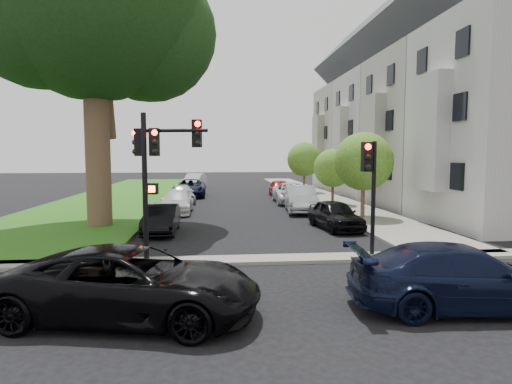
{
  "coord_description": "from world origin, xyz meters",
  "views": [
    {
      "loc": [
        -1.59,
        -11.54,
        3.49
      ],
      "look_at": [
        0.0,
        5.0,
        2.0
      ],
      "focal_mm": 30.0,
      "sensor_mm": 36.0,
      "label": 1
    }
  ],
  "objects": [
    {
      "name": "car_parked_7",
      "position": [
        -3.96,
        19.16,
        0.67
      ],
      "size": [
        2.31,
        4.18,
        1.35
      ],
      "primitive_type": "imported",
      "rotation": [
        0.0,
        0.0,
        0.19
      ],
      "color": "#999BA0",
      "rests_on": "ground"
    },
    {
      "name": "car_parked_6",
      "position": [
        -3.86,
        13.78,
        0.65
      ],
      "size": [
        1.86,
        4.48,
        1.29
      ],
      "primitive_type": "imported",
      "rotation": [
        0.0,
        0.0,
        -0.01
      ],
      "color": "silver",
      "rests_on": "ground"
    },
    {
      "name": "car_parked_8",
      "position": [
        -3.59,
        23.49,
        0.71
      ],
      "size": [
        2.39,
        5.14,
        1.42
      ],
      "primitive_type": "imported",
      "rotation": [
        0.0,
        0.0,
        0.01
      ],
      "color": "black",
      "rests_on": "ground"
    },
    {
      "name": "small_tree_b",
      "position": [
        6.2,
        16.17,
        2.54
      ],
      "size": [
        2.55,
        2.55,
        3.82
      ],
      "color": "brown",
      "rests_on": "ground"
    },
    {
      "name": "car_parked_5",
      "position": [
        -3.95,
        7.34,
        0.63
      ],
      "size": [
        1.34,
        3.85,
        1.27
      ],
      "primitive_type": "imported",
      "rotation": [
        0.0,
        0.0,
        -0.0
      ],
      "color": "black",
      "rests_on": "ground"
    },
    {
      "name": "traffic_signal_secondary",
      "position": [
        3.53,
        2.19,
        2.72
      ],
      "size": [
        0.5,
        0.41,
        3.9
      ],
      "color": "black",
      "rests_on": "ground"
    },
    {
      "name": "car_parked_0",
      "position": [
        3.95,
        7.64,
        0.67
      ],
      "size": [
        2.08,
        4.13,
        1.35
      ],
      "primitive_type": "imported",
      "rotation": [
        0.0,
        0.0,
        0.13
      ],
      "color": "black",
      "rests_on": "ground"
    },
    {
      "name": "ground",
      "position": [
        0.0,
        0.0,
        0.0
      ],
      "size": [
        140.0,
        140.0,
        0.0
      ],
      "primitive_type": "plane",
      "color": "black",
      "rests_on": "ground"
    },
    {
      "name": "car_parked_2",
      "position": [
        3.81,
        18.2,
        0.72
      ],
      "size": [
        2.57,
        5.26,
        1.44
      ],
      "primitive_type": "imported",
      "rotation": [
        0.0,
        0.0,
        -0.04
      ],
      "color": "silver",
      "rests_on": "ground"
    },
    {
      "name": "small_tree_a",
      "position": [
        6.2,
        10.32,
        3.08
      ],
      "size": [
        3.09,
        3.09,
        4.63
      ],
      "color": "brown",
      "rests_on": "ground"
    },
    {
      "name": "traffic_signal_main",
      "position": [
        -3.42,
        2.23,
        3.29
      ],
      "size": [
        2.33,
        0.67,
        4.77
      ],
      "color": "black",
      "rests_on": "ground"
    },
    {
      "name": "sidewalk_cross",
      "position": [
        0.0,
        2.0,
        0.06
      ],
      "size": [
        60.0,
        1.0,
        0.12
      ],
      "primitive_type": "cube",
      "color": "gray",
      "rests_on": "ground"
    },
    {
      "name": "house_c",
      "position": [
        12.45,
        23.0,
        6.93
      ],
      "size": [
        7.7,
        7.55,
        15.97
      ],
      "color": "beige",
      "rests_on": "ground"
    },
    {
      "name": "grass_strip",
      "position": [
        -9.0,
        24.0,
        0.06
      ],
      "size": [
        8.0,
        44.0,
        0.12
      ],
      "primitive_type": "cube",
      "color": "#25601A",
      "rests_on": "ground"
    },
    {
      "name": "car_cross_near",
      "position": [
        -3.35,
        -2.51,
        0.76
      ],
      "size": [
        5.85,
        3.55,
        1.52
      ],
      "primitive_type": "imported",
      "rotation": [
        0.0,
        0.0,
        1.37
      ],
      "color": "black",
      "rests_on": "ground"
    },
    {
      "name": "car_cross_far",
      "position": [
        3.91,
        -2.67,
        0.73
      ],
      "size": [
        5.16,
        2.38,
        1.46
      ],
      "primitive_type": "imported",
      "rotation": [
        0.0,
        0.0,
        1.51
      ],
      "color": "black",
      "rests_on": "ground"
    },
    {
      "name": "house_d",
      "position": [
        12.45,
        30.5,
        6.93
      ],
      "size": [
        7.7,
        7.55,
        15.97
      ],
      "color": "#A09589",
      "rests_on": "ground"
    },
    {
      "name": "car_parked_1",
      "position": [
        3.52,
        13.6,
        0.79
      ],
      "size": [
        2.14,
        4.95,
        1.59
      ],
      "primitive_type": "imported",
      "rotation": [
        0.0,
        0.0,
        -0.1
      ],
      "color": "#999BA0",
      "rests_on": "ground"
    },
    {
      "name": "sidewalk_right",
      "position": [
        6.75,
        24.0,
        0.06
      ],
      "size": [
        3.5,
        44.0,
        0.12
      ],
      "primitive_type": "cube",
      "color": "gray",
      "rests_on": "ground"
    },
    {
      "name": "car_parked_3",
      "position": [
        3.72,
        23.0,
        0.69
      ],
      "size": [
        1.75,
        4.09,
        1.38
      ],
      "primitive_type": "imported",
      "rotation": [
        0.0,
        0.0,
        -0.03
      ],
      "color": "maroon",
      "rests_on": "ground"
    },
    {
      "name": "car_parked_9",
      "position": [
        -3.69,
        32.44,
        0.74
      ],
      "size": [
        2.43,
        4.72,
        1.48
      ],
      "primitive_type": "imported",
      "rotation": [
        0.0,
        0.0,
        -0.2
      ],
      "color": "silver",
      "rests_on": "ground"
    },
    {
      "name": "house_a",
      "position": [
        12.45,
        8.0,
        6.93
      ],
      "size": [
        7.7,
        7.55,
        15.97
      ],
      "color": "#9B9B99",
      "rests_on": "ground"
    },
    {
      "name": "small_tree_c",
      "position": [
        6.2,
        25.36,
        3.0
      ],
      "size": [
        3.0,
        3.0,
        4.5
      ],
      "color": "brown",
      "rests_on": "ground"
    },
    {
      "name": "house_b",
      "position": [
        12.45,
        15.5,
        6.93
      ],
      "size": [
        7.7,
        7.55,
        15.97
      ],
      "color": "gray",
      "rests_on": "ground"
    }
  ]
}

